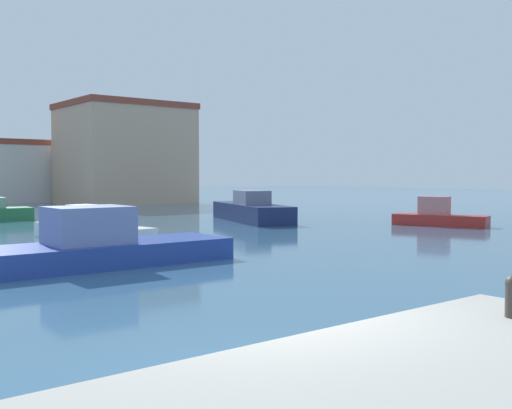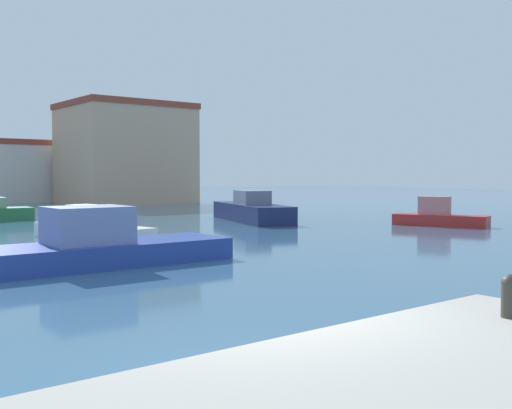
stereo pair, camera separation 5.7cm
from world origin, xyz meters
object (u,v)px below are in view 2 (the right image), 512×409
object	(u,v)px
mooring_bollard	(511,294)
motorboat_red_distant_north	(439,216)
motorboat_blue_near_pier	(100,246)
motorboat_white_behind_lamppost	(92,229)
motorboat_navy_center_channel	(252,210)

from	to	relation	value
mooring_bollard	motorboat_red_distant_north	xyz separation A→B (m)	(19.27, 14.28, -0.78)
motorboat_blue_near_pier	motorboat_white_behind_lamppost	bearing A→B (deg)	68.66
mooring_bollard	motorboat_white_behind_lamppost	size ratio (longest dim) A/B	0.07
motorboat_navy_center_channel	motorboat_blue_near_pier	distance (m)	16.45
mooring_bollard	motorboat_white_behind_lamppost	world-z (taller)	mooring_bollard
mooring_bollard	motorboat_navy_center_channel	bearing A→B (deg)	57.84
motorboat_white_behind_lamppost	motorboat_navy_center_channel	distance (m)	11.29
motorboat_navy_center_channel	motorboat_blue_near_pier	size ratio (longest dim) A/B	1.13
motorboat_white_behind_lamppost	motorboat_navy_center_channel	bearing A→B (deg)	19.81
motorboat_red_distant_north	motorboat_blue_near_pier	xyz separation A→B (m)	(-18.26, -1.98, 0.06)
motorboat_navy_center_channel	motorboat_white_behind_lamppost	bearing A→B (deg)	-160.19
motorboat_red_distant_north	motorboat_blue_near_pier	bearing A→B (deg)	-173.82
motorboat_white_behind_lamppost	motorboat_blue_near_pier	bearing A→B (deg)	-111.34
motorboat_white_behind_lamppost	motorboat_navy_center_channel	world-z (taller)	motorboat_navy_center_channel
motorboat_white_behind_lamppost	motorboat_red_distant_north	bearing A→B (deg)	-14.94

